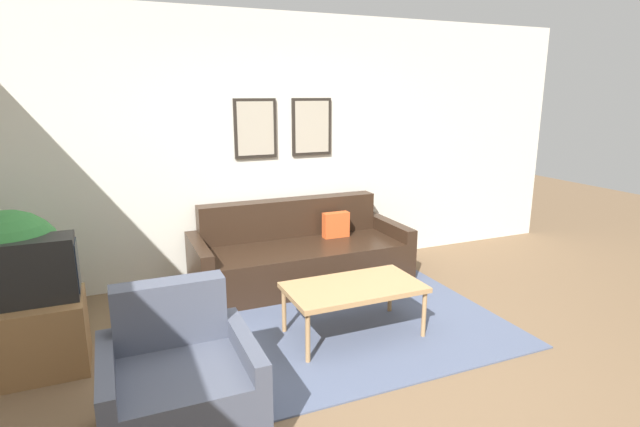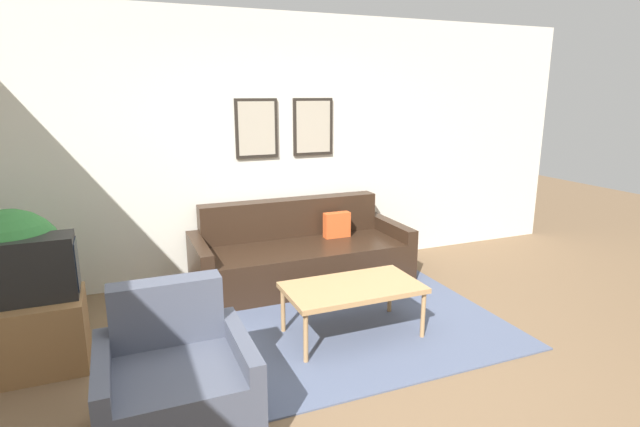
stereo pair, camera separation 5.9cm
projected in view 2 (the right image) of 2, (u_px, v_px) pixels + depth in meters
The scene contains 10 objects.
ground_plane at pixel (351, 397), 3.21m from camera, with size 16.00×16.00×0.00m, color brown.
area_rug at pixel (344, 326), 4.17m from camera, with size 2.62×1.92×0.01m.
wall_back at pixel (247, 148), 5.14m from camera, with size 8.00×0.09×2.70m.
couch at pixel (301, 255), 5.13m from camera, with size 2.17×0.90×0.81m.
coffee_table at pixel (353, 290), 3.94m from camera, with size 1.07×0.60×0.43m.
tv_stand at pixel (36, 334), 3.49m from camera, with size 0.65×0.51×0.51m.
tv at pixel (27, 270), 3.38m from camera, with size 0.62×0.28×0.45m.
armchair at pixel (176, 388), 2.81m from camera, with size 0.83×0.76×0.84m.
potted_plant_tall at pixel (12, 263), 3.54m from camera, with size 0.70×0.70×1.12m.
potted_plant_by_window at pixel (16, 272), 4.09m from camera, with size 0.52×0.52×0.78m.
Camera 2 is at (-1.27, -2.55, 1.91)m, focal length 28.00 mm.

